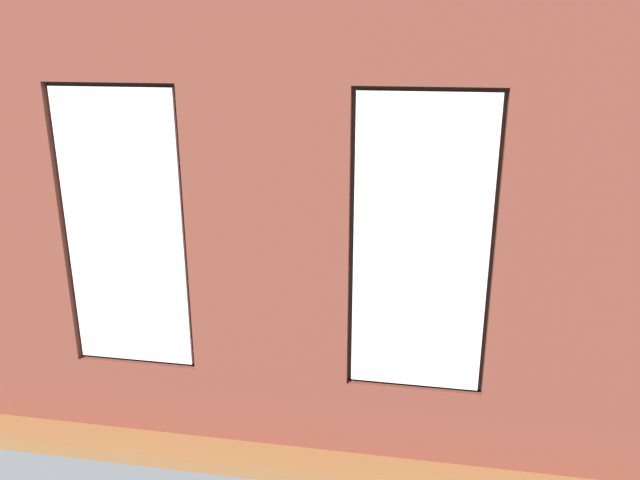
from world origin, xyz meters
The scene contains 20 objects.
ground_plane centered at (0.00, 0.00, -0.05)m, with size 7.24×5.51×0.10m, color brown.
brick_wall_with_windows centered at (0.00, 2.37, 1.68)m, with size 6.64×0.30×3.39m.
white_wall_right centered at (3.27, 0.20, 1.69)m, with size 0.10×4.51×3.39m, color white.
couch_by_window centered at (0.78, 1.72, 0.33)m, with size 1.75×0.87×0.80m.
couch_left centered at (-2.62, 0.22, 0.33)m, with size 0.99×2.06×0.80m.
coffee_table centered at (-0.09, 0.22, 0.36)m, with size 1.32×0.82×0.41m.
cup_ceramic centered at (-0.09, 0.22, 0.45)m, with size 0.07×0.07×0.09m, color #B23D38.
candle_jar centered at (-0.19, 0.34, 0.47)m, with size 0.08×0.08×0.13m, color #B7333D.
table_plant_small centered at (0.30, 0.34, 0.55)m, with size 0.17×0.17×0.26m.
remote_silver centered at (0.07, 0.12, 0.42)m, with size 0.05×0.17×0.02m, color #B2B2B7.
remote_gray centered at (-0.45, 0.08, 0.42)m, with size 0.05×0.17×0.02m, color #59595B.
media_console centered at (2.97, 0.57, 0.26)m, with size 1.19×0.42×0.51m, color black.
tv_flatscreen centered at (2.97, 0.56, 0.89)m, with size 1.05×0.20×0.75m.
papasan_chair centered at (0.00, -1.62, 0.44)m, with size 1.09×1.09×0.69m.
potted_plant_mid_room_small centered at (-0.86, -0.40, 0.30)m, with size 0.26×0.26×0.48m.
potted_plant_by_left_couch centered at (-2.22, -1.23, 0.39)m, with size 0.30×0.30×0.55m.
potted_plant_foreground_right centered at (2.67, -1.70, 0.51)m, with size 0.46×0.46×0.80m.
potted_plant_corner_near_left centered at (-2.77, -1.75, 0.71)m, with size 1.23×0.98×1.35m.
potted_plant_between_couches centered at (-0.54, 1.67, 0.54)m, with size 0.43×0.43×0.86m.
potted_plant_near_tv centered at (2.42, 1.61, 0.50)m, with size 0.58×0.58×0.83m.
Camera 1 is at (-1.07, 6.41, 3.01)m, focal length 35.00 mm.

